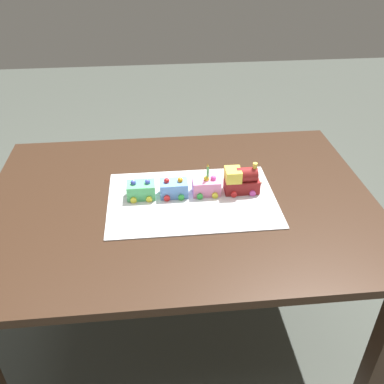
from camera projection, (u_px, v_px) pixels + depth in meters
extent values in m
plane|color=#474C44|center=(183.00, 331.00, 1.94)|extent=(8.00, 8.00, 0.00)
cube|color=#382316|center=(181.00, 202.00, 1.54)|extent=(1.40, 1.00, 0.03)
cube|color=#382316|center=(300.00, 205.00, 2.16)|extent=(0.07, 0.07, 0.71)
cube|color=#382316|center=(43.00, 220.00, 2.06)|extent=(0.07, 0.07, 0.71)
cube|color=#382316|center=(381.00, 355.00, 1.44)|extent=(0.07, 0.07, 0.71)
cube|color=silver|center=(192.00, 199.00, 1.53)|extent=(0.60, 0.40, 0.00)
cube|color=maroon|center=(242.00, 185.00, 1.55)|extent=(0.12, 0.06, 0.05)
cylinder|color=maroon|center=(247.00, 175.00, 1.53)|extent=(0.07, 0.05, 0.05)
cube|color=#F4E04C|center=(233.00, 175.00, 1.52)|extent=(0.06, 0.06, 0.04)
cylinder|color=#F4E04C|center=(255.00, 167.00, 1.51)|extent=(0.02, 0.02, 0.03)
sphere|color=#F4EFCC|center=(260.00, 182.00, 1.55)|extent=(0.02, 0.02, 0.02)
cylinder|color=#D84CB2|center=(248.00, 183.00, 1.59)|extent=(0.02, 0.01, 0.02)
cylinder|color=#4C59D8|center=(230.00, 184.00, 1.59)|extent=(0.02, 0.01, 0.02)
cylinder|color=#D84CB2|center=(253.00, 193.00, 1.53)|extent=(0.02, 0.01, 0.02)
cylinder|color=red|center=(234.00, 194.00, 1.53)|extent=(0.02, 0.01, 0.02)
cube|color=pink|center=(206.00, 187.00, 1.54)|extent=(0.10, 0.06, 0.06)
cylinder|color=#4C59D8|center=(212.00, 185.00, 1.58)|extent=(0.02, 0.01, 0.02)
cylinder|color=#4C59D8|center=(198.00, 186.00, 1.58)|extent=(0.02, 0.01, 0.02)
cylinder|color=yellow|center=(215.00, 196.00, 1.52)|extent=(0.02, 0.01, 0.02)
cylinder|color=green|center=(200.00, 196.00, 1.52)|extent=(0.02, 0.01, 0.02)
sphere|color=yellow|center=(206.00, 179.00, 1.52)|extent=(0.02, 0.02, 0.02)
sphere|color=#D84CB2|center=(213.00, 178.00, 1.52)|extent=(0.02, 0.02, 0.02)
cube|color=#669EEA|center=(174.00, 188.00, 1.53)|extent=(0.10, 0.06, 0.06)
cylinder|color=#4C59D8|center=(181.00, 186.00, 1.57)|extent=(0.02, 0.01, 0.02)
cylinder|color=green|center=(166.00, 187.00, 1.57)|extent=(0.02, 0.01, 0.02)
cylinder|color=green|center=(182.00, 197.00, 1.51)|extent=(0.02, 0.01, 0.02)
cylinder|color=red|center=(167.00, 198.00, 1.51)|extent=(0.02, 0.01, 0.02)
sphere|color=red|center=(167.00, 181.00, 1.51)|extent=(0.02, 0.02, 0.02)
sphere|color=orange|center=(181.00, 180.00, 1.51)|extent=(0.02, 0.02, 0.02)
cube|color=#59CC7A|center=(141.00, 190.00, 1.52)|extent=(0.10, 0.06, 0.06)
cylinder|color=orange|center=(149.00, 188.00, 1.56)|extent=(0.02, 0.01, 0.02)
cylinder|color=#4C59D8|center=(134.00, 189.00, 1.56)|extent=(0.02, 0.01, 0.02)
cylinder|color=yellow|center=(149.00, 199.00, 1.50)|extent=(0.02, 0.01, 0.02)
cylinder|color=yellow|center=(134.00, 200.00, 1.50)|extent=(0.02, 0.01, 0.02)
sphere|color=#4C59D8|center=(147.00, 182.00, 1.50)|extent=(0.02, 0.02, 0.02)
sphere|color=#4C59D8|center=(133.00, 183.00, 1.50)|extent=(0.02, 0.02, 0.02)
cylinder|color=#66D872|center=(208.00, 171.00, 1.51)|extent=(0.01, 0.01, 0.04)
cone|color=yellow|center=(208.00, 165.00, 1.49)|extent=(0.01, 0.01, 0.01)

